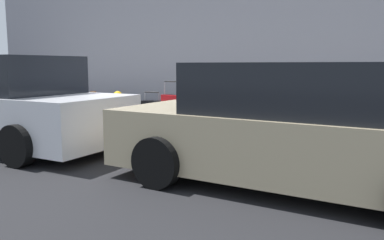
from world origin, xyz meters
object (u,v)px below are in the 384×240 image
(suitcase_maroon_3, at_px, (239,120))
(parked_car_beige_0, at_px, (295,129))
(suitcase_silver_2, at_px, (264,122))
(suitcase_navy_5, at_px, (193,114))
(bollard_post, at_px, (94,108))
(suitcase_teal_1, at_px, (295,125))
(suitcase_red_6, at_px, (173,113))
(suitcase_black_7, at_px, (152,114))
(suitcase_black_0, at_px, (323,126))
(suitcase_olive_4, at_px, (216,119))
(fire_hydrant, at_px, (118,108))
(parked_car_white_1, at_px, (6,105))

(suitcase_maroon_3, xyz_separation_m, parked_car_beige_0, (-1.60, 2.27, 0.26))
(suitcase_silver_2, height_order, suitcase_navy_5, suitcase_navy_5)
(bollard_post, bearing_deg, suitcase_teal_1, -177.45)
(suitcase_maroon_3, bearing_deg, suitcase_red_6, 0.38)
(bollard_post, height_order, parked_car_beige_0, parked_car_beige_0)
(bollard_post, bearing_deg, suitcase_black_7, -170.95)
(suitcase_black_7, distance_m, parked_car_beige_0, 4.28)
(suitcase_navy_5, xyz_separation_m, bollard_post, (2.50, 0.09, 0.01))
(bollard_post, bearing_deg, parked_car_beige_0, 157.77)
(suitcase_teal_1, height_order, suitcase_navy_5, suitcase_navy_5)
(suitcase_black_0, xyz_separation_m, bollard_post, (5.01, 0.12, 0.07))
(parked_car_beige_0, bearing_deg, suitcase_olive_4, -47.25)
(suitcase_silver_2, height_order, fire_hydrant, suitcase_silver_2)
(suitcase_maroon_3, distance_m, suitcase_red_6, 1.46)
(suitcase_silver_2, height_order, suitcase_black_7, suitcase_silver_2)
(suitcase_olive_4, height_order, parked_car_white_1, parked_car_white_1)
(suitcase_silver_2, distance_m, suitcase_olive_4, 1.02)
(suitcase_red_6, relative_size, bollard_post, 1.35)
(fire_hydrant, bearing_deg, suitcase_silver_2, 179.04)
(suitcase_maroon_3, relative_size, parked_car_white_1, 0.15)
(suitcase_red_6, xyz_separation_m, fire_hydrant, (1.41, 0.05, 0.04))
(suitcase_teal_1, xyz_separation_m, parked_car_beige_0, (-0.54, 2.26, 0.28))
(suitcase_black_0, height_order, suitcase_maroon_3, suitcase_black_0)
(suitcase_red_6, height_order, parked_car_white_1, parked_car_white_1)
(fire_hydrant, bearing_deg, suitcase_olive_4, -178.78)
(suitcase_olive_4, bearing_deg, suitcase_silver_2, 173.96)
(fire_hydrant, height_order, bollard_post, fire_hydrant)
(suitcase_teal_1, xyz_separation_m, bollard_post, (4.50, 0.20, 0.08))
(suitcase_olive_4, bearing_deg, parked_car_beige_0, 132.75)
(bollard_post, distance_m, parked_car_white_1, 2.09)
(suitcase_olive_4, xyz_separation_m, suitcase_black_7, (1.52, -0.03, 0.01))
(suitcase_red_6, height_order, suitcase_black_7, suitcase_red_6)
(suitcase_maroon_3, xyz_separation_m, bollard_post, (3.44, 0.21, 0.06))
(suitcase_teal_1, distance_m, suitcase_black_7, 3.07)
(suitcase_teal_1, bearing_deg, fire_hydrant, 0.74)
(suitcase_black_0, relative_size, fire_hydrant, 1.21)
(suitcase_black_0, distance_m, bollard_post, 5.01)
(suitcase_olive_4, distance_m, suitcase_black_7, 1.52)
(parked_car_white_1, bearing_deg, bollard_post, -96.65)
(suitcase_black_0, height_order, suitcase_red_6, suitcase_red_6)
(suitcase_maroon_3, relative_size, suitcase_black_7, 0.87)
(suitcase_teal_1, relative_size, suitcase_olive_4, 1.06)
(bollard_post, distance_m, parked_car_beige_0, 5.45)
(suitcase_teal_1, bearing_deg, suitcase_olive_4, 0.02)
(suitcase_black_0, bearing_deg, suitcase_black_7, -1.77)
(suitcase_silver_2, xyz_separation_m, suitcase_red_6, (1.99, -0.10, 0.06))
(suitcase_teal_1, xyz_separation_m, suitcase_silver_2, (0.54, 0.11, 0.02))
(parked_car_white_1, bearing_deg, suitcase_maroon_3, -148.37)
(suitcase_navy_5, bearing_deg, suitcase_maroon_3, -173.13)
(suitcase_navy_5, bearing_deg, suitcase_silver_2, -180.00)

